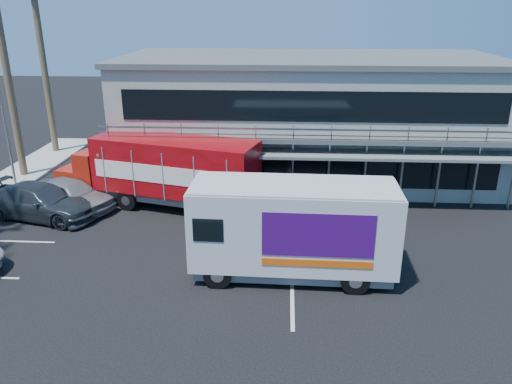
{
  "coord_description": "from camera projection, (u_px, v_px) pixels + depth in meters",
  "views": [
    {
      "loc": [
        1.6,
        -15.83,
        10.08
      ],
      "look_at": [
        0.38,
        4.94,
        2.3
      ],
      "focal_mm": 35.0,
      "sensor_mm": 36.0,
      "label": 1
    }
  ],
  "objects": [
    {
      "name": "ground",
      "position": [
        238.0,
        297.0,
        18.42
      ],
      "size": [
        120.0,
        120.0,
        0.0
      ],
      "primitive_type": "plane",
      "color": "black",
      "rests_on": "ground"
    },
    {
      "name": "building",
      "position": [
        308.0,
        116.0,
        30.94
      ],
      "size": [
        22.4,
        12.0,
        7.3
      ],
      "color": "gray",
      "rests_on": "ground"
    },
    {
      "name": "light_pole_far",
      "position": [
        3.0,
        112.0,
        27.91
      ],
      "size": [
        0.5,
        0.25,
        8.09
      ],
      "color": "gray",
      "rests_on": "ground"
    },
    {
      "name": "red_truck",
      "position": [
        163.0,
        169.0,
        26.1
      ],
      "size": [
        11.37,
        5.42,
        3.73
      ],
      "rotation": [
        0.0,
        0.0,
        -0.27
      ],
      "color": "#A71C0D",
      "rests_on": "ground"
    },
    {
      "name": "white_van",
      "position": [
        293.0,
        228.0,
        19.22
      ],
      "size": [
        7.9,
        2.87,
        3.83
      ],
      "rotation": [
        0.0,
        0.0,
        -0.02
      ],
      "color": "silver",
      "rests_on": "ground"
    },
    {
      "name": "parked_car_d",
      "position": [
        42.0,
        202.0,
        25.05
      ],
      "size": [
        6.32,
        3.8,
        1.71
      ],
      "primitive_type": "imported",
      "rotation": [
        0.0,
        0.0,
        1.32
      ],
      "color": "#272D34",
      "rests_on": "ground"
    },
    {
      "name": "parked_car_e",
      "position": [
        71.0,
        194.0,
        26.05
      ],
      "size": [
        5.3,
        3.78,
        1.68
      ],
      "primitive_type": "imported",
      "rotation": [
        0.0,
        0.0,
        1.16
      ],
      "color": "gray",
      "rests_on": "ground"
    }
  ]
}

